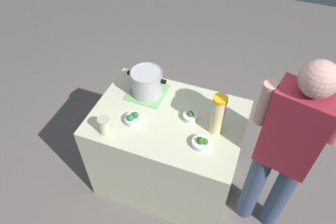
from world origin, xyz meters
TOP-DOWN VIEW (x-y plane):
  - ground_plane at (0.00, 0.00)m, footprint 8.00×8.00m
  - counter_slab at (0.00, 0.00)m, footprint 1.12×0.78m
  - dish_cloth at (-0.24, 0.18)m, footprint 0.28×0.28m
  - cooking_pot at (-0.24, 0.18)m, footprint 0.32×0.25m
  - lemonade_pitcher at (0.36, -0.00)m, footprint 0.10×0.10m
  - mason_jar at (-0.36, -0.29)m, footprint 0.08×0.08m
  - broccoli_bowl_front at (0.30, -0.17)m, footprint 0.13×0.13m
  - broccoli_bowl_center at (-0.22, -0.13)m, footprint 0.13×0.13m
  - broccoli_bowl_back at (0.16, 0.04)m, footprint 0.10×0.10m
  - person_cook at (0.83, -0.07)m, footprint 0.50×0.27m

SIDE VIEW (x-z plane):
  - ground_plane at x=0.00m, z-range 0.00..0.00m
  - counter_slab at x=0.00m, z-range 0.00..0.85m
  - dish_cloth at x=-0.24m, z-range 0.85..0.86m
  - broccoli_bowl_center at x=-0.22m, z-range 0.84..0.92m
  - broccoli_bowl_front at x=0.30m, z-range 0.84..0.92m
  - broccoli_bowl_back at x=0.16m, z-range 0.84..0.92m
  - person_cook at x=0.83m, z-range 0.09..1.71m
  - mason_jar at x=-0.36m, z-range 0.85..0.98m
  - cooking_pot at x=-0.24m, z-range 0.86..1.07m
  - lemonade_pitcher at x=0.36m, z-range 0.85..1.17m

